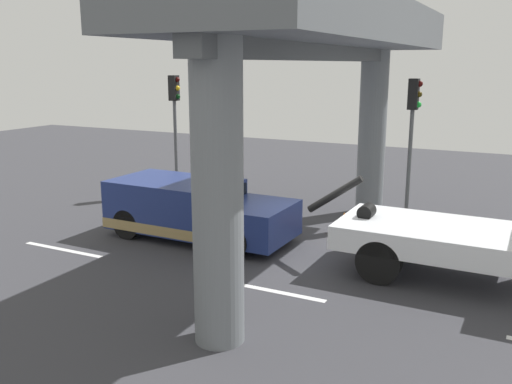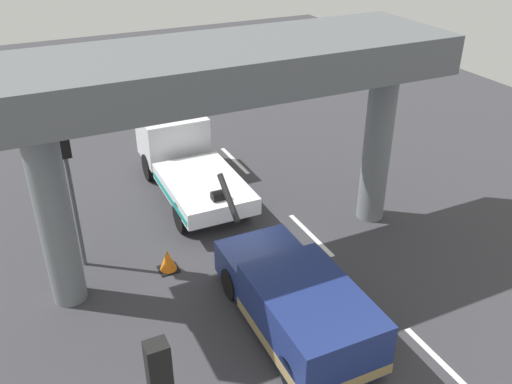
{
  "view_description": "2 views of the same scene",
  "coord_description": "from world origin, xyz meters",
  "px_view_note": "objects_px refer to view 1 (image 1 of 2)",
  "views": [
    {
      "loc": [
        4.76,
        -12.6,
        4.76
      ],
      "look_at": [
        -1.56,
        0.01,
        1.5
      ],
      "focal_mm": 38.94,
      "sensor_mm": 36.0,
      "label": 1
    },
    {
      "loc": [
        -12.37,
        5.35,
        9.6
      ],
      "look_at": [
        0.44,
        -0.78,
        1.73
      ],
      "focal_mm": 38.59,
      "sensor_mm": 36.0,
      "label": 2
    }
  ],
  "objects_px": {
    "towed_van_green": "(193,210)",
    "traffic_light_near": "(175,109)",
    "traffic_cone_orange": "(344,224)",
    "traffic_light_far": "(413,119)"
  },
  "relations": [
    {
      "from": "traffic_cone_orange",
      "to": "traffic_light_far",
      "type": "bearing_deg",
      "value": 57.89
    },
    {
      "from": "towed_van_green",
      "to": "traffic_cone_orange",
      "type": "xyz_separation_m",
      "value": [
        3.73,
        2.12,
        -0.46
      ]
    },
    {
      "from": "traffic_light_far",
      "to": "traffic_light_near",
      "type": "bearing_deg",
      "value": 180.0
    },
    {
      "from": "towed_van_green",
      "to": "traffic_light_near",
      "type": "bearing_deg",
      "value": 129.09
    },
    {
      "from": "towed_van_green",
      "to": "traffic_light_near",
      "type": "xyz_separation_m",
      "value": [
        -3.44,
        4.23,
        2.4
      ]
    },
    {
      "from": "traffic_light_far",
      "to": "traffic_cone_orange",
      "type": "height_order",
      "value": "traffic_light_far"
    },
    {
      "from": "towed_van_green",
      "to": "traffic_cone_orange",
      "type": "relative_size",
      "value": 7.86
    },
    {
      "from": "towed_van_green",
      "to": "traffic_cone_orange",
      "type": "distance_m",
      "value": 4.32
    },
    {
      "from": "towed_van_green",
      "to": "traffic_light_near",
      "type": "height_order",
      "value": "traffic_light_near"
    },
    {
      "from": "traffic_light_near",
      "to": "traffic_light_far",
      "type": "distance_m",
      "value": 8.5
    }
  ]
}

